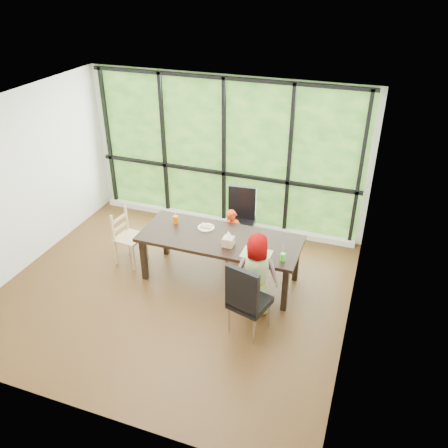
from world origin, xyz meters
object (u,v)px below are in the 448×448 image
at_px(child_older, 255,275).
at_px(plate_far, 206,227).
at_px(chair_interior_leather, 250,298).
at_px(plate_near, 256,252).
at_px(chair_window_leather, 239,221).
at_px(dining_table, 220,259).
at_px(chair_end_beech, 130,238).
at_px(green_cup, 283,257).
at_px(tissue_box, 228,242).
at_px(orange_cup, 176,220).
at_px(child_toddler, 232,236).

relative_size(child_older, plate_far, 4.90).
relative_size(chair_interior_leather, plate_near, 4.77).
bearing_deg(plate_far, chair_window_leather, 67.44).
height_order(chair_window_leather, plate_near, chair_window_leather).
bearing_deg(plate_far, dining_table, -32.72).
bearing_deg(chair_interior_leather, chair_end_beech, -6.81).
bearing_deg(dining_table, green_cup, -15.32).
relative_size(green_cup, tissue_box, 0.72).
bearing_deg(chair_end_beech, child_older, -96.37).
bearing_deg(orange_cup, chair_window_leather, 43.31).
xyz_separation_m(dining_table, chair_interior_leather, (0.75, -0.93, 0.17)).
relative_size(chair_window_leather, chair_interior_leather, 1.00).
bearing_deg(plate_near, green_cup, -9.32).
distance_m(green_cup, tissue_box, 0.82).
xyz_separation_m(chair_end_beech, child_older, (2.22, -0.50, 0.16)).
bearing_deg(chair_end_beech, tissue_box, -88.34).
relative_size(chair_window_leather, child_older, 0.88).
height_order(child_older, tissue_box, child_older).
xyz_separation_m(child_toddler, orange_cup, (-0.78, -0.40, 0.36)).
height_order(plate_far, orange_cup, orange_cup).
relative_size(chair_end_beech, orange_cup, 7.16).
bearing_deg(child_toddler, plate_far, -151.31).
relative_size(dining_table, chair_interior_leather, 2.20).
bearing_deg(child_toddler, tissue_box, -99.19).
xyz_separation_m(chair_interior_leather, plate_far, (-1.04, 1.12, 0.22)).
distance_m(plate_near, orange_cup, 1.44).
height_order(child_toddler, child_older, child_older).
distance_m(plate_far, tissue_box, 0.60).
xyz_separation_m(chair_end_beech, plate_near, (2.13, -0.18, 0.31)).
bearing_deg(green_cup, tissue_box, 172.52).
distance_m(chair_interior_leather, child_older, 0.41).
height_order(chair_interior_leather, orange_cup, chair_interior_leather).
distance_m(chair_interior_leather, chair_end_beech, 2.44).
bearing_deg(child_toddler, chair_window_leather, 64.94).
xyz_separation_m(dining_table, child_toddler, (0.00, 0.57, 0.08)).
distance_m(chair_interior_leather, orange_cup, 1.90).
distance_m(chair_end_beech, orange_cup, 0.84).
bearing_deg(child_older, tissue_box, -45.32).
bearing_deg(plate_far, green_cup, -19.64).
bearing_deg(orange_cup, green_cup, -13.78).
distance_m(chair_end_beech, child_older, 2.28).
bearing_deg(green_cup, plate_near, 170.68).
height_order(child_toddler, green_cup, child_toddler).
xyz_separation_m(chair_window_leather, green_cup, (1.00, -1.19, 0.27)).
relative_size(chair_interior_leather, plate_far, 4.33).
height_order(child_older, green_cup, child_older).
distance_m(chair_window_leather, plate_near, 1.29).
xyz_separation_m(child_toddler, child_older, (0.70, -1.10, 0.16)).
relative_size(dining_table, child_older, 1.95).
bearing_deg(plate_far, child_toddler, 52.35).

